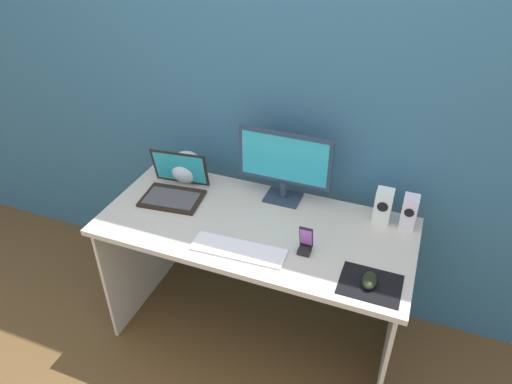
# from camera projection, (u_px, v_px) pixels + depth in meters

# --- Properties ---
(ground_plane) EXTENTS (8.00, 8.00, 0.00)m
(ground_plane) POSITION_uv_depth(u_px,v_px,m) (255.00, 329.00, 2.65)
(ground_plane) COLOR brown
(wall_back) EXTENTS (6.00, 0.04, 2.50)m
(wall_back) POSITION_uv_depth(u_px,v_px,m) (287.00, 93.00, 2.29)
(wall_back) COLOR #316282
(wall_back) RESTS_ON ground_plane
(desk) EXTENTS (1.49, 0.68, 0.76)m
(desk) POSITION_uv_depth(u_px,v_px,m) (255.00, 249.00, 2.32)
(desk) COLOR beige
(desk) RESTS_ON ground_plane
(monitor) EXTENTS (0.47, 0.14, 0.38)m
(monitor) POSITION_uv_depth(u_px,v_px,m) (284.00, 163.00, 2.29)
(monitor) COLOR #27354C
(monitor) RESTS_ON desk
(speaker_right) EXTENTS (0.07, 0.08, 0.16)m
(speaker_right) POSITION_uv_depth(u_px,v_px,m) (409.00, 212.00, 2.17)
(speaker_right) COLOR white
(speaker_right) RESTS_ON desk
(speaker_near_monitor) EXTENTS (0.08, 0.08, 0.17)m
(speaker_near_monitor) POSITION_uv_depth(u_px,v_px,m) (383.00, 206.00, 2.21)
(speaker_near_monitor) COLOR white
(speaker_near_monitor) RESTS_ON desk
(laptop) EXTENTS (0.33, 0.29, 0.22)m
(laptop) POSITION_uv_depth(u_px,v_px,m) (175.00, 188.00, 2.41)
(laptop) COLOR black
(laptop) RESTS_ON desk
(fishbowl) EXTENTS (0.18, 0.18, 0.18)m
(fishbowl) POSITION_uv_depth(u_px,v_px,m) (187.00, 167.00, 2.51)
(fishbowl) COLOR silver
(fishbowl) RESTS_ON desk
(keyboard_external) EXTENTS (0.43, 0.15, 0.01)m
(keyboard_external) POSITION_uv_depth(u_px,v_px,m) (239.00, 250.00, 2.07)
(keyboard_external) COLOR white
(keyboard_external) RESTS_ON desk
(mousepad) EXTENTS (0.25, 0.20, 0.00)m
(mousepad) POSITION_uv_depth(u_px,v_px,m) (370.00, 284.00, 1.90)
(mousepad) COLOR black
(mousepad) RESTS_ON desk
(mouse) EXTENTS (0.06, 0.10, 0.04)m
(mouse) POSITION_uv_depth(u_px,v_px,m) (369.00, 280.00, 1.89)
(mouse) COLOR black
(mouse) RESTS_ON mousepad
(phone_in_dock) EXTENTS (0.06, 0.06, 0.14)m
(phone_in_dock) POSITION_uv_depth(u_px,v_px,m) (305.00, 243.00, 2.04)
(phone_in_dock) COLOR black
(phone_in_dock) RESTS_ON desk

